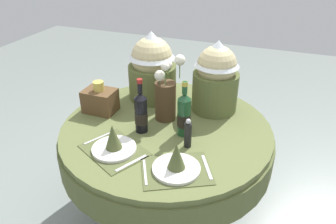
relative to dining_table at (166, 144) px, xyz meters
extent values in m
plane|color=gray|center=(0.00, 0.00, -0.60)|extent=(8.00, 8.00, 0.00)
cylinder|color=#5B6638|center=(0.00, 0.00, 0.11)|extent=(1.27, 1.27, 0.04)
cylinder|color=#545D33|center=(0.00, 0.00, 0.00)|extent=(1.30, 1.30, 0.17)
cylinder|color=black|center=(0.00, 0.00, -0.24)|extent=(0.12, 0.12, 0.66)
cylinder|color=black|center=(0.00, 0.00, -0.58)|extent=(0.61, 0.61, 0.03)
cube|color=#4E562F|center=(-0.17, -0.33, 0.13)|extent=(0.42, 0.39, 0.00)
cylinder|color=white|center=(-0.17, -0.33, 0.14)|extent=(0.24, 0.24, 0.02)
cone|color=#4C562D|center=(-0.17, -0.33, 0.22)|extent=(0.09, 0.09, 0.14)
cube|color=silver|center=(-0.31, -0.26, 0.14)|extent=(0.10, 0.17, 0.00)
cube|color=silver|center=(-0.04, -0.40, 0.14)|extent=(0.10, 0.18, 0.00)
cube|color=#4E562F|center=(0.20, -0.37, 0.13)|extent=(0.42, 0.39, 0.00)
cylinder|color=white|center=(0.20, -0.37, 0.14)|extent=(0.24, 0.24, 0.02)
cone|color=#4C562D|center=(0.20, -0.37, 0.22)|extent=(0.09, 0.09, 0.14)
cube|color=silver|center=(0.06, -0.44, 0.14)|extent=(0.10, 0.17, 0.00)
cube|color=silver|center=(0.33, -0.30, 0.14)|extent=(0.10, 0.18, 0.00)
cylinder|color=#47331E|center=(-0.04, 0.09, 0.25)|extent=(0.13, 0.13, 0.24)
sphere|color=silver|center=(-0.02, 0.05, 0.49)|extent=(0.05, 0.05, 0.05)
cylinder|color=#4C7038|center=(-0.02, 0.05, 0.43)|extent=(0.01, 0.01, 0.10)
sphere|color=silver|center=(0.02, 0.18, 0.49)|extent=(0.07, 0.07, 0.07)
cylinder|color=#4C7038|center=(0.02, 0.18, 0.42)|extent=(0.01, 0.01, 0.10)
sphere|color=silver|center=(-0.06, 0.06, 0.43)|extent=(0.06, 0.06, 0.06)
cylinder|color=#4C7038|center=(-0.06, 0.06, 0.39)|extent=(0.01, 0.01, 0.03)
sphere|color=silver|center=(-0.04, 0.15, 0.47)|extent=(0.05, 0.05, 0.05)
cylinder|color=#4C7038|center=(-0.04, 0.15, 0.41)|extent=(0.01, 0.01, 0.07)
cylinder|color=#194223|center=(0.13, -0.04, 0.25)|extent=(0.08, 0.08, 0.23)
cylinder|color=black|center=(0.13, -0.04, 0.23)|extent=(0.08, 0.08, 0.08)
cone|color=#194223|center=(0.13, -0.04, 0.37)|extent=(0.08, 0.08, 0.03)
cylinder|color=#194223|center=(0.13, -0.04, 0.43)|extent=(0.03, 0.03, 0.07)
cylinder|color=#B29933|center=(0.13, -0.04, 0.45)|extent=(0.03, 0.03, 0.02)
cylinder|color=black|center=(-0.12, -0.10, 0.24)|extent=(0.07, 0.07, 0.21)
cylinder|color=black|center=(-0.12, -0.10, 0.22)|extent=(0.07, 0.07, 0.07)
cone|color=black|center=(-0.12, -0.10, 0.36)|extent=(0.07, 0.07, 0.03)
cylinder|color=black|center=(-0.12, -0.10, 0.42)|extent=(0.03, 0.03, 0.09)
cylinder|color=maroon|center=(-0.12, -0.10, 0.45)|extent=(0.03, 0.03, 0.02)
cylinder|color=black|center=(0.19, -0.16, 0.21)|extent=(0.04, 0.04, 0.15)
sphere|color=#B7B7BC|center=(0.19, -0.16, 0.29)|extent=(0.03, 0.03, 0.03)
cylinder|color=#566033|center=(-0.23, 0.33, 0.25)|extent=(0.33, 0.33, 0.24)
sphere|color=#C6B784|center=(-0.23, 0.33, 0.43)|extent=(0.28, 0.28, 0.28)
cone|color=silver|center=(-0.23, 0.33, 0.52)|extent=(0.31, 0.31, 0.18)
cylinder|color=#566033|center=(0.22, 0.32, 0.26)|extent=(0.29, 0.29, 0.25)
sphere|color=#C6B784|center=(0.22, 0.32, 0.44)|extent=(0.25, 0.25, 0.25)
cone|color=silver|center=(0.22, 0.32, 0.52)|extent=(0.28, 0.28, 0.16)
cube|color=brown|center=(-0.47, 0.02, 0.21)|extent=(0.20, 0.15, 0.15)
cylinder|color=gold|center=(-0.47, 0.02, 0.31)|extent=(0.07, 0.07, 0.06)
camera|label=1|loc=(0.60, -1.56, 1.18)|focal=34.67mm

